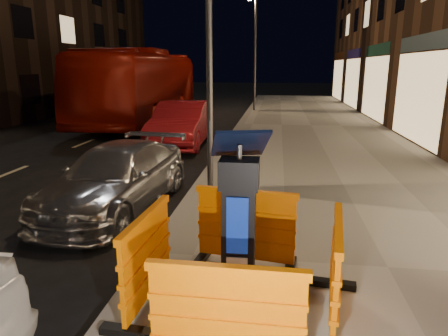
# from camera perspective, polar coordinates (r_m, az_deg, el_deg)

# --- Properties ---
(ground_plane) EXTENTS (120.00, 120.00, 0.00)m
(ground_plane) POSITION_cam_1_polar(r_m,az_deg,el_deg) (5.63, -9.72, -13.20)
(ground_plane) COLOR black
(ground_plane) RESTS_ON ground
(sidewalk) EXTENTS (6.00, 60.00, 0.15)m
(sidewalk) POSITION_cam_1_polar(r_m,az_deg,el_deg) (5.56, 22.29, -13.65)
(sidewalk) COLOR gray
(sidewalk) RESTS_ON ground
(kerb) EXTENTS (0.30, 60.00, 0.15)m
(kerb) POSITION_cam_1_polar(r_m,az_deg,el_deg) (5.59, -9.76, -12.52)
(kerb) COLOR slate
(kerb) RESTS_ON ground
(parking_kiosk) EXTENTS (0.61, 0.61, 1.77)m
(parking_kiosk) POSITION_cam_1_polar(r_m,az_deg,el_deg) (3.96, 2.12, -8.64)
(parking_kiosk) COLOR black
(parking_kiosk) RESTS_ON sidewalk
(barrier_front) EXTENTS (1.28, 0.54, 0.99)m
(barrier_front) POSITION_cam_1_polar(r_m,az_deg,el_deg) (3.33, 0.36, -21.31)
(barrier_front) COLOR #F87200
(barrier_front) RESTS_ON sidewalk
(barrier_back) EXTENTS (1.33, 0.71, 0.99)m
(barrier_back) POSITION_cam_1_polar(r_m,az_deg,el_deg) (4.99, 3.15, -8.55)
(barrier_back) COLOR #F87200
(barrier_back) RESTS_ON sidewalk
(barrier_kerbside) EXTENTS (0.60, 1.30, 0.99)m
(barrier_kerbside) POSITION_cam_1_polar(r_m,az_deg,el_deg) (4.32, -10.90, -12.64)
(barrier_kerbside) COLOR #F87200
(barrier_kerbside) RESTS_ON sidewalk
(barrier_bldgside) EXTENTS (0.69, 1.33, 0.99)m
(barrier_bldgside) POSITION_cam_1_polar(r_m,az_deg,el_deg) (4.16, 15.61, -13.99)
(barrier_bldgside) COLOR #F87200
(barrier_bldgside) RESTS_ON sidewalk
(car_silver) EXTENTS (2.05, 4.15, 1.16)m
(car_silver) POSITION_cam_1_polar(r_m,az_deg,el_deg) (7.82, -14.84, -5.43)
(car_silver) COLOR #B6B6BB
(car_silver) RESTS_ON ground
(car_red) EXTENTS (1.68, 4.45, 1.45)m
(car_red) POSITION_cam_1_polar(r_m,az_deg,el_deg) (13.50, -5.94, 3.26)
(car_red) COLOR maroon
(car_red) RESTS_ON ground
(bus_doubledecker) EXTENTS (3.23, 11.99, 3.31)m
(bus_doubledecker) POSITION_cam_1_polar(r_m,az_deg,el_deg) (19.99, -11.15, 6.68)
(bus_doubledecker) COLOR maroon
(bus_doubledecker) RESTS_ON ground
(street_lamp_mid) EXTENTS (0.12, 0.12, 6.00)m
(street_lamp_mid) POSITION_cam_1_polar(r_m,az_deg,el_deg) (7.88, -2.15, 18.48)
(street_lamp_mid) COLOR #3F3F44
(street_lamp_mid) RESTS_ON sidewalk
(street_lamp_far) EXTENTS (0.12, 0.12, 6.00)m
(street_lamp_far) POSITION_cam_1_polar(r_m,az_deg,el_deg) (22.79, 4.46, 15.76)
(street_lamp_far) COLOR #3F3F44
(street_lamp_far) RESTS_ON sidewalk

